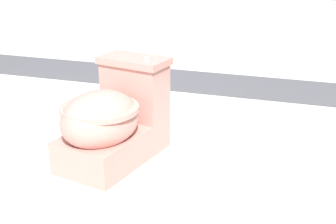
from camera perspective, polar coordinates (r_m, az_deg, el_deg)
ground_plane at (r=2.63m, az=-4.02°, el=-4.30°), size 14.00×14.00×0.00m
gravel_strip at (r=3.70m, az=10.79°, el=2.99°), size 0.56×8.00×0.01m
toilet at (r=2.41m, az=-6.84°, el=-1.02°), size 0.69×0.50×0.52m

